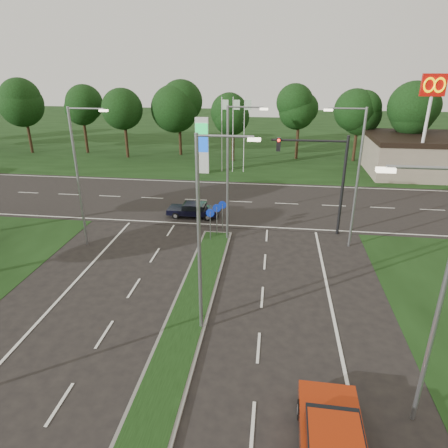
# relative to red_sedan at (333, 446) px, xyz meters

# --- Properties ---
(ground) EXTENTS (160.00, 160.00, 0.00)m
(ground) POSITION_rel_red_sedan_xyz_m (-6.00, 0.05, -0.71)
(ground) COLOR black
(ground) RESTS_ON ground
(verge_far) EXTENTS (160.00, 50.00, 0.02)m
(verge_far) POSITION_rel_red_sedan_xyz_m (-6.00, 55.05, -0.71)
(verge_far) COLOR black
(verge_far) RESTS_ON ground
(cross_road) EXTENTS (160.00, 12.00, 0.02)m
(cross_road) POSITION_rel_red_sedan_xyz_m (-6.00, 24.05, -0.71)
(cross_road) COLOR black
(cross_road) RESTS_ON ground
(median_kerb) EXTENTS (2.00, 26.00, 0.12)m
(median_kerb) POSITION_rel_red_sedan_xyz_m (-6.00, 4.05, -0.65)
(median_kerb) COLOR slate
(median_kerb) RESTS_ON ground
(commercial_building) EXTENTS (16.00, 9.00, 4.00)m
(commercial_building) POSITION_rel_red_sedan_xyz_m (16.00, 36.05, 1.29)
(commercial_building) COLOR gray
(commercial_building) RESTS_ON ground
(streetlight_median_near) EXTENTS (2.53, 0.22, 9.00)m
(streetlight_median_near) POSITION_rel_red_sedan_xyz_m (-5.00, 6.05, 4.36)
(streetlight_median_near) COLOR gray
(streetlight_median_near) RESTS_ON ground
(streetlight_median_far) EXTENTS (2.53, 0.22, 9.00)m
(streetlight_median_far) POSITION_rel_red_sedan_xyz_m (-5.00, 16.05, 4.36)
(streetlight_median_far) COLOR gray
(streetlight_median_far) RESTS_ON ground
(streetlight_left_far) EXTENTS (2.53, 0.22, 9.00)m
(streetlight_left_far) POSITION_rel_red_sedan_xyz_m (-14.30, 14.05, 4.36)
(streetlight_left_far) COLOR gray
(streetlight_left_far) RESTS_ON ground
(streetlight_right_far) EXTENTS (2.53, 0.22, 9.00)m
(streetlight_right_far) POSITION_rel_red_sedan_xyz_m (2.80, 16.05, 4.36)
(streetlight_right_far) COLOR gray
(streetlight_right_far) RESTS_ON ground
(streetlight_right_near) EXTENTS (2.53, 0.22, 9.00)m
(streetlight_right_near) POSITION_rel_red_sedan_xyz_m (2.80, 2.05, 4.36)
(streetlight_right_near) COLOR gray
(streetlight_right_near) RESTS_ON ground
(traffic_signal) EXTENTS (5.10, 0.42, 7.00)m
(traffic_signal) POSITION_rel_red_sedan_xyz_m (1.19, 18.05, 3.94)
(traffic_signal) COLOR black
(traffic_signal) RESTS_ON ground
(median_signs) EXTENTS (1.16, 1.76, 2.38)m
(median_signs) POSITION_rel_red_sedan_xyz_m (-6.00, 16.45, 1.00)
(median_signs) COLOR gray
(median_signs) RESTS_ON ground
(gas_pylon) EXTENTS (5.80, 1.26, 8.00)m
(gas_pylon) POSITION_rel_red_sedan_xyz_m (-9.79, 33.10, 2.48)
(gas_pylon) COLOR silver
(gas_pylon) RESTS_ON ground
(mcdonalds_sign) EXTENTS (2.20, 0.47, 10.40)m
(mcdonalds_sign) POSITION_rel_red_sedan_xyz_m (12.00, 32.02, 7.27)
(mcdonalds_sign) COLOR silver
(mcdonalds_sign) RESTS_ON ground
(treeline_far) EXTENTS (6.00, 6.00, 9.90)m
(treeline_far) POSITION_rel_red_sedan_xyz_m (-5.90, 39.98, 6.12)
(treeline_far) COLOR black
(treeline_far) RESTS_ON ground
(red_sedan) EXTENTS (2.12, 4.88, 1.33)m
(red_sedan) POSITION_rel_red_sedan_xyz_m (0.00, 0.00, 0.00)
(red_sedan) COLOR #962308
(red_sedan) RESTS_ON ground
(navy_sedan) EXTENTS (4.02, 1.71, 1.10)m
(navy_sedan) POSITION_rel_red_sedan_xyz_m (-8.37, 20.05, -0.13)
(navy_sedan) COLOR black
(navy_sedan) RESTS_ON ground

